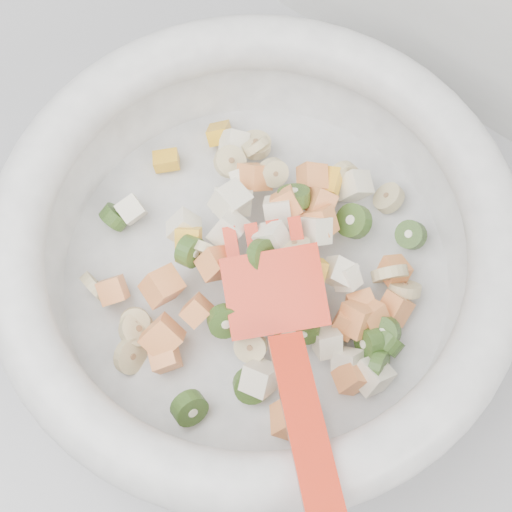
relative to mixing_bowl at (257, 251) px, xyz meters
The scene contains 1 object.
mixing_bowl is the anchor object (origin of this frame).
Camera 1 is at (-0.04, 1.32, 1.47)m, focal length 55.00 mm.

